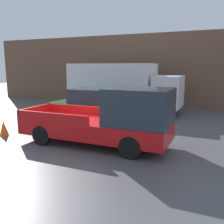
{
  "coord_description": "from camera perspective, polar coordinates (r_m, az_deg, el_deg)",
  "views": [
    {
      "loc": [
        5.18,
        -7.88,
        2.91
      ],
      "look_at": [
        1.18,
        1.18,
        1.09
      ],
      "focal_mm": 40.0,
      "sensor_mm": 36.0,
      "label": 1
    }
  ],
  "objects": [
    {
      "name": "ground_plane",
      "position": [
        9.87,
        -9.12,
        -6.87
      ],
      "size": [
        60.0,
        60.0,
        0.0
      ],
      "primitive_type": "plane",
      "color": "#4C4C4F"
    },
    {
      "name": "building_wall",
      "position": [
        18.86,
        8.03,
        9.47
      ],
      "size": [
        28.0,
        0.15,
        5.26
      ],
      "color": "brown",
      "rests_on": "ground"
    },
    {
      "name": "pickup_truck",
      "position": [
        9.04,
        -0.39,
        -1.79
      ],
      "size": [
        5.65,
        1.98,
        2.18
      ],
      "color": "red",
      "rests_on": "ground"
    },
    {
      "name": "car",
      "position": [
        12.92,
        -4.28,
        1.41
      ],
      "size": [
        4.31,
        1.92,
        1.78
      ],
      "color": "#1E592D",
      "rests_on": "ground"
    },
    {
      "name": "delivery_truck",
      "position": [
        16.12,
        2.05,
        6.05
      ],
      "size": [
        7.17,
        2.37,
        3.08
      ],
      "color": "white",
      "rests_on": "ground"
    },
    {
      "name": "traffic_cone",
      "position": [
        11.52,
        -23.5,
        -3.41
      ],
      "size": [
        0.39,
        0.39,
        0.66
      ],
      "color": "orange",
      "rests_on": "ground"
    }
  ]
}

